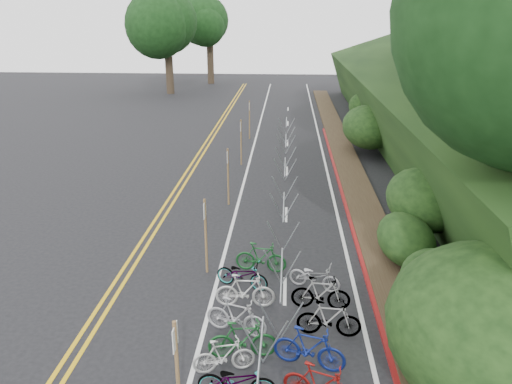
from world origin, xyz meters
TOP-DOWN VIEW (x-y plane):
  - ground at (0.00, 0.00)m, footprint 120.00×120.00m
  - road_markings at (0.63, 10.10)m, footprint 7.47×80.00m
  - red_curb at (5.70, 12.00)m, footprint 0.25×28.00m
  - embankment at (12.96, 19.04)m, footprint 14.30×48.14m
  - bike_rack_front at (2.61, -0.70)m, footprint 1.16×3.02m
  - bike_racks_rest at (3.00, 13.00)m, footprint 1.14×23.00m
  - signpost_near at (1.02, -1.15)m, footprint 0.08×0.40m
  - signposts_rest at (0.60, 14.00)m, footprint 0.08×18.40m
  - bike_front at (1.73, 0.35)m, footprint 0.75×1.51m
  - bike_valet at (2.89, 0.89)m, footprint 3.27×10.05m

SIDE VIEW (x-z plane):
  - ground at x=0.00m, z-range 0.00..0.00m
  - road_markings at x=0.63m, z-range 0.00..0.01m
  - red_curb at x=5.70m, z-range 0.00..0.10m
  - bike_front at x=1.73m, z-range 0.00..0.87m
  - bike_valet at x=2.89m, z-range -0.05..1.02m
  - bike_racks_rest at x=3.00m, z-range 0.27..1.44m
  - bike_rack_front at x=2.61m, z-range 0.28..1.50m
  - signpost_near at x=1.02m, z-range 0.17..2.52m
  - signposts_rest at x=0.60m, z-range 0.18..2.68m
  - embankment at x=12.96m, z-range -1.99..7.12m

